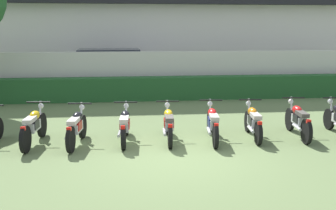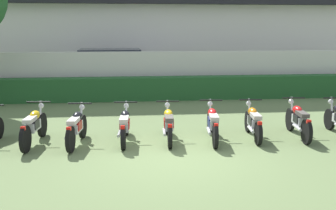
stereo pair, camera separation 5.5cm
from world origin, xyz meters
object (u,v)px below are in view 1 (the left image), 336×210
motorcycle_in_row_4 (125,125)px  motorcycle_in_row_8 (298,120)px  parked_car (113,70)px  motorcycle_in_row_5 (169,124)px  motorcycle_in_row_3 (76,127)px  motorcycle_in_row_2 (34,126)px  motorcycle_in_row_7 (253,121)px  motorcycle_in_row_6 (212,123)px

motorcycle_in_row_4 → motorcycle_in_row_8: (4.48, -0.03, 0.02)m
parked_car → motorcycle_in_row_5: (1.61, -8.21, -0.50)m
parked_car → motorcycle_in_row_3: parked_car is taller
motorcycle_in_row_2 → motorcycle_in_row_8: motorcycle_in_row_2 is taller
motorcycle_in_row_3 → motorcycle_in_row_7: motorcycle_in_row_3 is taller
motorcycle_in_row_4 → motorcycle_in_row_7: size_ratio=1.03×
motorcycle_in_row_3 → motorcycle_in_row_4: (1.17, 0.13, -0.01)m
motorcycle_in_row_2 → motorcycle_in_row_4: size_ratio=1.07×
motorcycle_in_row_2 → motorcycle_in_row_7: (5.49, -0.04, -0.02)m
motorcycle_in_row_2 → motorcycle_in_row_6: bearing=-87.5°
motorcycle_in_row_7 → motorcycle_in_row_6: bearing=100.9°
motorcycle_in_row_3 → motorcycle_in_row_5: size_ratio=0.99×
motorcycle_in_row_2 → motorcycle_in_row_3: motorcycle_in_row_2 is taller
motorcycle_in_row_2 → motorcycle_in_row_5: bearing=-86.6°
motorcycle_in_row_2 → motorcycle_in_row_7: 5.49m
motorcycle_in_row_5 → motorcycle_in_row_7: (2.19, 0.00, 0.00)m
motorcycle_in_row_2 → motorcycle_in_row_5: motorcycle_in_row_2 is taller
motorcycle_in_row_2 → motorcycle_in_row_8: (6.69, -0.06, -0.00)m
motorcycle_in_row_4 → motorcycle_in_row_3: bearing=99.8°
motorcycle_in_row_7 → parked_car: bearing=31.0°
motorcycle_in_row_3 → motorcycle_in_row_6: 3.36m
motorcycle_in_row_2 → motorcycle_in_row_6: (4.40, -0.13, -0.01)m
motorcycle_in_row_2 → motorcycle_in_row_4: (2.21, -0.03, -0.02)m
parked_car → motorcycle_in_row_6: size_ratio=2.34×
motorcycle_in_row_5 → motorcycle_in_row_7: 2.19m
parked_car → motorcycle_in_row_4: size_ratio=2.45×
motorcycle_in_row_2 → motorcycle_in_row_6: size_ratio=1.02×
motorcycle_in_row_7 → motorcycle_in_row_8: size_ratio=0.93×
motorcycle_in_row_3 → motorcycle_in_row_5: (2.26, 0.12, -0.01)m
motorcycle_in_row_2 → motorcycle_in_row_8: bearing=-86.4°
motorcycle_in_row_8 → motorcycle_in_row_7: bearing=95.2°
parked_car → motorcycle_in_row_8: 9.64m
motorcycle_in_row_2 → motorcycle_in_row_8: size_ratio=1.03×
parked_car → motorcycle_in_row_2: (-1.69, -8.17, -0.48)m
motorcycle_in_row_8 → motorcycle_in_row_3: bearing=97.4°
parked_car → motorcycle_in_row_2: 8.36m
motorcycle_in_row_2 → motorcycle_in_row_6: 4.41m
motorcycle_in_row_2 → motorcycle_in_row_3: 1.05m
motorcycle_in_row_7 → motorcycle_in_row_8: bearing=-85.0°
motorcycle_in_row_2 → motorcycle_in_row_3: bearing=-94.8°
parked_car → motorcycle_in_row_2: size_ratio=2.29×
motorcycle_in_row_2 → motorcycle_in_row_4: bearing=-86.8°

